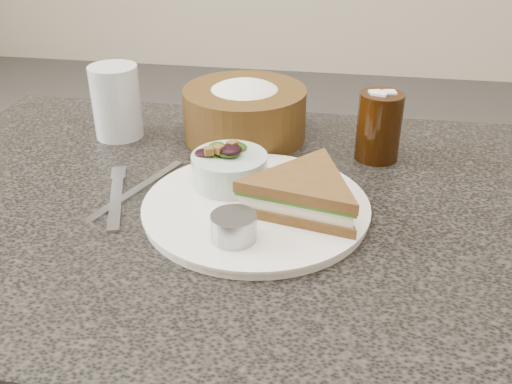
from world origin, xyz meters
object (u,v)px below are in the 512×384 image
object	(u,v)px
salad_bowl	(229,164)
cola_glass	(379,123)
sandwich	(304,194)
dressing_ramekin	(234,227)
dinner_plate	(256,207)
bread_basket	(245,105)
water_glass	(116,102)

from	to	relation	value
salad_bowl	cola_glass	bearing A→B (deg)	35.54
cola_glass	sandwich	bearing A→B (deg)	-115.51
sandwich	salad_bowl	world-z (taller)	salad_bowl
sandwich	cola_glass	distance (m)	0.23
dressing_ramekin	dinner_plate	bearing A→B (deg)	82.17
dressing_ramekin	bread_basket	bearing A→B (deg)	98.26
salad_bowl	dressing_ramekin	world-z (taller)	salad_bowl
water_glass	dinner_plate	bearing A→B (deg)	-37.70
dinner_plate	sandwich	bearing A→B (deg)	-6.09
bread_basket	dinner_plate	bearing A→B (deg)	-76.05
salad_bowl	dressing_ramekin	bearing A→B (deg)	-76.18
salad_bowl	dressing_ramekin	distance (m)	0.14
sandwich	dressing_ramekin	bearing A→B (deg)	-121.24
dinner_plate	dressing_ramekin	distance (m)	0.09
salad_bowl	dinner_plate	bearing A→B (deg)	-46.61
sandwich	bread_basket	size ratio (longest dim) A/B	0.90
cola_glass	water_glass	size ratio (longest dim) A/B	0.97
dressing_ramekin	cola_glass	xyz separation A→B (m)	(0.17, 0.28, 0.03)
salad_bowl	water_glass	xyz separation A→B (m)	(-0.23, 0.16, 0.02)
sandwich	dressing_ramekin	world-z (taller)	sandwich
dinner_plate	cola_glass	bearing A→B (deg)	50.60
dinner_plate	dressing_ramekin	world-z (taller)	dressing_ramekin
dinner_plate	bread_basket	xyz separation A→B (m)	(-0.06, 0.24, 0.05)
sandwich	bread_basket	xyz separation A→B (m)	(-0.12, 0.25, 0.02)
dressing_ramekin	water_glass	world-z (taller)	water_glass
dressing_ramekin	cola_glass	distance (m)	0.33
dinner_plate	dressing_ramekin	bearing A→B (deg)	-97.83
dressing_ramekin	water_glass	distance (m)	0.40
dinner_plate	dressing_ramekin	size ratio (longest dim) A/B	5.40
sandwich	dinner_plate	bearing A→B (deg)	-174.14
dinner_plate	sandwich	size ratio (longest dim) A/B	1.62
salad_bowl	cola_glass	distance (m)	0.25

